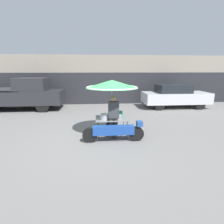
# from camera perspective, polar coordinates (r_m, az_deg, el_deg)

# --- Properties ---
(ground_plane) EXTENTS (36.00, 36.00, 0.00)m
(ground_plane) POSITION_cam_1_polar(r_m,az_deg,el_deg) (6.65, -2.44, -8.52)
(ground_plane) COLOR slate
(shopfront_building) EXTENTS (28.00, 2.06, 3.55)m
(shopfront_building) POSITION_cam_1_polar(r_m,az_deg,el_deg) (14.04, -3.96, 10.56)
(shopfront_building) COLOR gray
(shopfront_building) RESTS_ON ground
(vendor_motorcycle_cart) EXTENTS (2.19, 1.94, 2.14)m
(vendor_motorcycle_cart) POSITION_cam_1_polar(r_m,az_deg,el_deg) (6.47, 0.06, 6.28)
(vendor_motorcycle_cart) COLOR black
(vendor_motorcycle_cart) RESTS_ON ground
(vendor_person) EXTENTS (0.38, 0.22, 1.61)m
(vendor_person) POSITION_cam_1_polar(r_m,az_deg,el_deg) (6.37, 0.51, -0.94)
(vendor_person) COLOR #4C473D
(vendor_person) RESTS_ON ground
(parked_car) EXTENTS (4.34, 1.72, 1.55)m
(parked_car) POSITION_cam_1_polar(r_m,az_deg,el_deg) (12.54, 19.84, 5.00)
(parked_car) COLOR black
(parked_car) RESTS_ON ground
(pickup_truck) EXTENTS (5.34, 1.85, 2.02)m
(pickup_truck) POSITION_cam_1_polar(r_m,az_deg,el_deg) (12.49, -27.41, 5.08)
(pickup_truck) COLOR black
(pickup_truck) RESTS_ON ground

